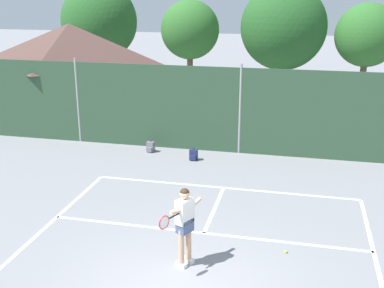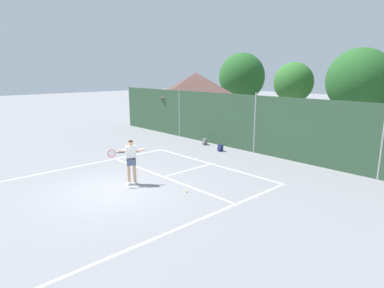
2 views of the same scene
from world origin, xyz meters
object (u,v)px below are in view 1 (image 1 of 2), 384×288
at_px(tennis_ball, 286,252).
at_px(backpack_grey, 151,147).
at_px(tennis_player, 185,220).
at_px(backpack_navy, 193,155).

bearing_deg(tennis_ball, backpack_grey, 130.14).
xyz_separation_m(tennis_player, tennis_ball, (2.21, 1.02, -1.08)).
relative_size(backpack_grey, backpack_navy, 1.00).
bearing_deg(tennis_player, backpack_navy, 101.24).
height_order(backpack_grey, backpack_navy, same).
bearing_deg(tennis_player, backpack_grey, 113.18).
xyz_separation_m(tennis_player, backpack_navy, (-1.36, 6.86, -0.92)).
bearing_deg(backpack_grey, tennis_player, -66.82).
relative_size(tennis_ball, backpack_grey, 0.14).
xyz_separation_m(tennis_player, backpack_grey, (-3.17, 7.39, -0.92)).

